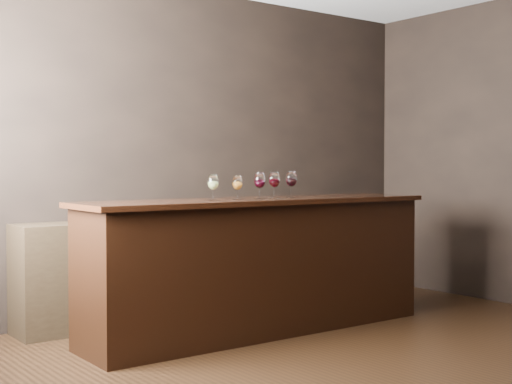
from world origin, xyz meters
TOP-DOWN VIEW (x-y plane):
  - ground at (0.00, 0.00)m, footprint 5.00×5.00m
  - room_shell at (-0.23, 0.11)m, footprint 5.02×4.52m
  - bar_counter at (-0.01, 1.17)m, footprint 2.79×0.62m
  - bar_top at (-0.01, 1.17)m, footprint 2.88×0.68m
  - back_bar_shelf at (-0.43, 2.03)m, footprint 2.30×0.40m
  - glass_white at (-0.44, 1.16)m, footprint 0.08×0.08m
  - glass_amber at (-0.25, 1.13)m, footprint 0.08×0.08m
  - glass_red_a at (-0.04, 1.14)m, footprint 0.08×0.08m
  - glass_red_b at (0.13, 1.17)m, footprint 0.09×0.09m
  - glass_red_c at (0.32, 1.20)m, footprint 0.09×0.09m

SIDE VIEW (x-z plane):
  - ground at x=0.00m, z-range 0.00..0.00m
  - back_bar_shelf at x=-0.43m, z-range 0.00..0.83m
  - bar_counter at x=-0.01m, z-range 0.00..0.98m
  - bar_top at x=-0.01m, z-range 0.98..1.01m
  - glass_amber at x=-0.25m, z-range 1.04..1.22m
  - glass_white at x=-0.44m, z-range 1.05..1.23m
  - glass_red_a at x=-0.04m, z-range 1.05..1.25m
  - glass_red_b at x=0.13m, z-range 1.05..1.25m
  - glass_red_c at x=0.32m, z-range 1.05..1.26m
  - room_shell at x=-0.23m, z-range 0.40..3.21m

